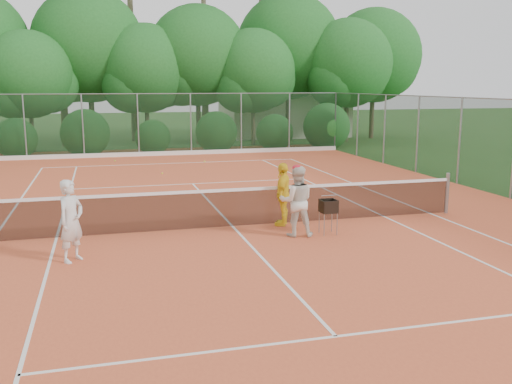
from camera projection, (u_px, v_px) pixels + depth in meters
ground at (233, 228)px, 13.97m from camera, size 120.00×120.00×0.00m
clay_court at (233, 227)px, 13.97m from camera, size 18.00×36.00×0.02m
club_building at (283, 114)px, 38.76m from camera, size 8.00×5.00×3.00m
tennis_net at (233, 207)px, 13.87m from camera, size 11.97×0.10×1.10m
player_white at (71, 221)px, 11.12m from camera, size 0.68×0.71×1.63m
player_center_grp at (297, 201)px, 13.01m from camera, size 0.91×0.78×1.66m
player_yellow at (283, 194)px, 14.03m from camera, size 0.76×0.99×1.56m
ball_hopper at (328, 207)px, 13.21m from camera, size 0.36×0.36×0.81m
stray_ball_a at (162, 173)px, 22.19m from camera, size 0.07×0.07×0.07m
stray_ball_b at (115, 161)px, 25.80m from camera, size 0.07×0.07×0.07m
stray_ball_c at (205, 161)px, 25.61m from camera, size 0.07×0.07×0.07m
court_markings at (233, 227)px, 13.96m from camera, size 11.03×23.83×0.01m
fence_back at (165, 125)px, 27.91m from camera, size 18.07×0.07×3.00m
tropical_treeline at (178, 55)px, 32.57m from camera, size 32.10×8.49×15.03m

